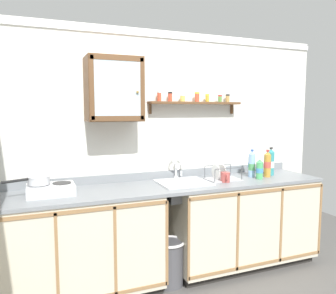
{
  "coord_description": "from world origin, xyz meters",
  "views": [
    {
      "loc": [
        -1.21,
        -2.51,
        1.63
      ],
      "look_at": [
        -0.01,
        0.5,
        1.27
      ],
      "focal_mm": 35.65,
      "sensor_mm": 36.0,
      "label": 1
    }
  ],
  "objects_px": {
    "bottle_water_blue_4": "(252,165)",
    "hot_plate_stove": "(51,190)",
    "trash_bin": "(170,262)",
    "bottle_water_clear_3": "(251,165)",
    "sink": "(183,186)",
    "mug": "(225,177)",
    "bottle_soda_green_1": "(260,169)",
    "dish_rack": "(222,177)",
    "bottle_juice_amber_2": "(267,164)",
    "bottle_detergent_teal_0": "(271,162)",
    "saucepan": "(38,180)",
    "wall_cabinet": "(114,89)"
  },
  "relations": [
    {
      "from": "bottle_water_blue_4",
      "to": "hot_plate_stove",
      "type": "bearing_deg",
      "value": -179.67
    },
    {
      "from": "bottle_water_blue_4",
      "to": "trash_bin",
      "type": "height_order",
      "value": "bottle_water_blue_4"
    },
    {
      "from": "bottle_water_clear_3",
      "to": "bottle_water_blue_4",
      "type": "relative_size",
      "value": 0.85
    },
    {
      "from": "sink",
      "to": "bottle_water_blue_4",
      "type": "height_order",
      "value": "sink"
    },
    {
      "from": "mug",
      "to": "bottle_water_clear_3",
      "type": "bearing_deg",
      "value": 24.63
    },
    {
      "from": "bottle_soda_green_1",
      "to": "dish_rack",
      "type": "relative_size",
      "value": 0.67
    },
    {
      "from": "bottle_juice_amber_2",
      "to": "trash_bin",
      "type": "distance_m",
      "value": 1.43
    },
    {
      "from": "bottle_detergent_teal_0",
      "to": "bottle_water_blue_4",
      "type": "xyz_separation_m",
      "value": [
        -0.25,
        -0.01,
        -0.01
      ]
    },
    {
      "from": "sink",
      "to": "hot_plate_stove",
      "type": "distance_m",
      "value": 1.22
    },
    {
      "from": "dish_rack",
      "to": "trash_bin",
      "type": "bearing_deg",
      "value": -168.75
    },
    {
      "from": "saucepan",
      "to": "bottle_detergent_teal_0",
      "type": "distance_m",
      "value": 2.37
    },
    {
      "from": "sink",
      "to": "mug",
      "type": "height_order",
      "value": "sink"
    },
    {
      "from": "saucepan",
      "to": "bottle_water_clear_3",
      "type": "height_order",
      "value": "bottle_water_clear_3"
    },
    {
      "from": "saucepan",
      "to": "bottle_soda_green_1",
      "type": "xyz_separation_m",
      "value": [
        2.12,
        -0.12,
        -0.03
      ]
    },
    {
      "from": "bottle_juice_amber_2",
      "to": "bottle_soda_green_1",
      "type": "bearing_deg",
      "value": -158.1
    },
    {
      "from": "trash_bin",
      "to": "hot_plate_stove",
      "type": "bearing_deg",
      "value": 172.63
    },
    {
      "from": "hot_plate_stove",
      "to": "saucepan",
      "type": "xyz_separation_m",
      "value": [
        -0.1,
        0.02,
        0.09
      ]
    },
    {
      "from": "sink",
      "to": "bottle_detergent_teal_0",
      "type": "relative_size",
      "value": 1.58
    },
    {
      "from": "bottle_detergent_teal_0",
      "to": "dish_rack",
      "type": "distance_m",
      "value": 0.64
    },
    {
      "from": "bottle_water_clear_3",
      "to": "dish_rack",
      "type": "bearing_deg",
      "value": -166.19
    },
    {
      "from": "bottle_juice_amber_2",
      "to": "trash_bin",
      "type": "xyz_separation_m",
      "value": [
        -1.15,
        -0.08,
        -0.84
      ]
    },
    {
      "from": "bottle_water_blue_4",
      "to": "trash_bin",
      "type": "xyz_separation_m",
      "value": [
        -1.0,
        -0.14,
        -0.84
      ]
    },
    {
      "from": "bottle_soda_green_1",
      "to": "dish_rack",
      "type": "distance_m",
      "value": 0.41
    },
    {
      "from": "sink",
      "to": "bottle_water_blue_4",
      "type": "relative_size",
      "value": 1.65
    },
    {
      "from": "bottle_juice_amber_2",
      "to": "wall_cabinet",
      "type": "distance_m",
      "value": 1.77
    },
    {
      "from": "hot_plate_stove",
      "to": "saucepan",
      "type": "distance_m",
      "value": 0.13
    },
    {
      "from": "bottle_water_blue_4",
      "to": "wall_cabinet",
      "type": "relative_size",
      "value": 0.51
    },
    {
      "from": "bottle_water_blue_4",
      "to": "mug",
      "type": "bearing_deg",
      "value": -163.16
    },
    {
      "from": "wall_cabinet",
      "to": "trash_bin",
      "type": "distance_m",
      "value": 1.68
    },
    {
      "from": "wall_cabinet",
      "to": "bottle_water_blue_4",
      "type": "bearing_deg",
      "value": -4.69
    },
    {
      "from": "bottle_water_clear_3",
      "to": "mug",
      "type": "distance_m",
      "value": 0.5
    },
    {
      "from": "bottle_detergent_teal_0",
      "to": "wall_cabinet",
      "type": "distance_m",
      "value": 1.86
    },
    {
      "from": "wall_cabinet",
      "to": "saucepan",
      "type": "bearing_deg",
      "value": -170.6
    },
    {
      "from": "bottle_detergent_teal_0",
      "to": "bottle_water_blue_4",
      "type": "relative_size",
      "value": 1.04
    },
    {
      "from": "bottle_juice_amber_2",
      "to": "bottle_water_blue_4",
      "type": "bearing_deg",
      "value": 158.81
    },
    {
      "from": "mug",
      "to": "bottle_soda_green_1",
      "type": "bearing_deg",
      "value": 0.5
    },
    {
      "from": "mug",
      "to": "trash_bin",
      "type": "distance_m",
      "value": 0.97
    },
    {
      "from": "bottle_water_blue_4",
      "to": "bottle_juice_amber_2",
      "type": "bearing_deg",
      "value": -21.19
    },
    {
      "from": "dish_rack",
      "to": "mug",
      "type": "bearing_deg",
      "value": -101.87
    },
    {
      "from": "saucepan",
      "to": "bottle_water_blue_4",
      "type": "height_order",
      "value": "bottle_water_blue_4"
    },
    {
      "from": "bottle_juice_amber_2",
      "to": "bottle_water_blue_4",
      "type": "relative_size",
      "value": 0.99
    },
    {
      "from": "hot_plate_stove",
      "to": "bottle_water_blue_4",
      "type": "bearing_deg",
      "value": 0.33
    },
    {
      "from": "saucepan",
      "to": "bottle_juice_amber_2",
      "type": "relative_size",
      "value": 1.24
    },
    {
      "from": "hot_plate_stove",
      "to": "mug",
      "type": "relative_size",
      "value": 2.94
    },
    {
      "from": "sink",
      "to": "wall_cabinet",
      "type": "bearing_deg",
      "value": 170.84
    },
    {
      "from": "hot_plate_stove",
      "to": "bottle_detergent_teal_0",
      "type": "height_order",
      "value": "bottle_detergent_teal_0"
    },
    {
      "from": "dish_rack",
      "to": "sink",
      "type": "bearing_deg",
      "value": 175.42
    },
    {
      "from": "bottle_soda_green_1",
      "to": "mug",
      "type": "xyz_separation_m",
      "value": [
        -0.41,
        -0.0,
        -0.05
      ]
    },
    {
      "from": "hot_plate_stove",
      "to": "bottle_water_clear_3",
      "type": "height_order",
      "value": "bottle_water_clear_3"
    },
    {
      "from": "hot_plate_stove",
      "to": "bottle_soda_green_1",
      "type": "xyz_separation_m",
      "value": [
        2.03,
        -0.1,
        0.06
      ]
    }
  ]
}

